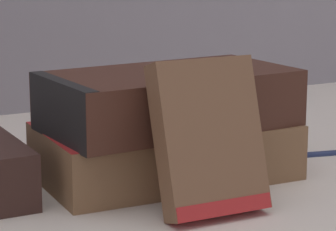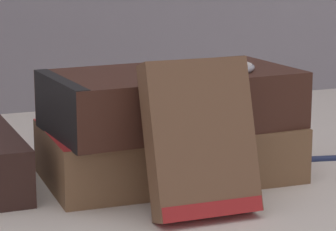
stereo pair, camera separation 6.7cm
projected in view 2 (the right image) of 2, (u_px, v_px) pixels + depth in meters
The scene contains 5 objects.
ground_plane at pixel (167, 188), 0.70m from camera, with size 3.00×3.00×0.00m, color beige.
book_flat_bottom at pixel (163, 151), 0.73m from camera, with size 0.23×0.13×0.05m.
book_flat_top at pixel (167, 100), 0.71m from camera, with size 0.23×0.13×0.05m.
book_leaning_front at pixel (195, 145), 0.62m from camera, with size 0.09×0.06×0.12m.
pocket_watch at pixel (222, 67), 0.71m from camera, with size 0.06×0.06×0.01m.
Camera 2 is at (-0.24, -0.63, 0.21)m, focal length 85.00 mm.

